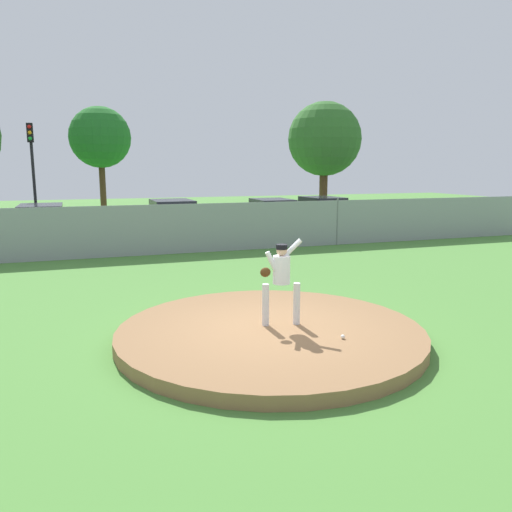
{
  "coord_description": "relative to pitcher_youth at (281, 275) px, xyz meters",
  "views": [
    {
      "loc": [
        -3.17,
        -8.31,
        3.15
      ],
      "look_at": [
        0.28,
        1.61,
        1.3
      ],
      "focal_mm": 34.92,
      "sensor_mm": 36.0,
      "label": 1
    }
  ],
  "objects": [
    {
      "name": "asphalt_strip",
      "position": [
        -0.23,
        14.42,
        -1.18
      ],
      "size": [
        44.0,
        7.0,
        0.01
      ],
      "primitive_type": "cube",
      "color": "#2B2B2D",
      "rests_on": "ground_plane"
    },
    {
      "name": "tree_slender_far",
      "position": [
        -2.15,
        24.91,
        3.84
      ],
      "size": [
        3.79,
        3.79,
        6.95
      ],
      "color": "#4C331E",
      "rests_on": "ground_plane"
    },
    {
      "name": "tree_bushy_near",
      "position": [
        11.59,
        21.29,
        3.79
      ],
      "size": [
        4.73,
        4.73,
        7.38
      ],
      "color": "#4C331E",
      "rests_on": "ground_plane"
    },
    {
      "name": "pitcher_youth",
      "position": [
        0.0,
        0.0,
        0.0
      ],
      "size": [
        0.8,
        0.32,
        1.64
      ],
      "color": "silver",
      "rests_on": "pitchers_mound"
    },
    {
      "name": "traffic_light_near",
      "position": [
        -5.6,
        18.23,
        2.39
      ],
      "size": [
        0.28,
        0.46,
        5.27
      ],
      "color": "black",
      "rests_on": "ground_plane"
    },
    {
      "name": "ground_plane",
      "position": [
        -0.23,
        5.92,
        -1.19
      ],
      "size": [
        80.0,
        80.0,
        0.0
      ],
      "primitive_type": "plane",
      "color": "#4C8438"
    },
    {
      "name": "baseball",
      "position": [
        0.73,
        -1.09,
        -0.92
      ],
      "size": [
        0.07,
        0.07,
        0.07
      ],
      "primitive_type": "sphere",
      "color": "white",
      "rests_on": "pitchers_mound"
    },
    {
      "name": "parked_car_slate",
      "position": [
        -5.1,
        14.43,
        -0.39
      ],
      "size": [
        2.0,
        4.59,
        1.64
      ],
      "color": "slate",
      "rests_on": "ground_plane"
    },
    {
      "name": "pitchers_mound",
      "position": [
        -0.23,
        -0.08,
        -1.07
      ],
      "size": [
        5.68,
        5.68,
        0.24
      ],
      "primitive_type": "cylinder",
      "color": "olive",
      "rests_on": "ground_plane"
    },
    {
      "name": "parked_car_champagne",
      "position": [
        8.2,
        14.65,
        -0.38
      ],
      "size": [
        1.99,
        4.29,
        1.7
      ],
      "color": "tan",
      "rests_on": "ground_plane"
    },
    {
      "name": "traffic_cone_orange",
      "position": [
        -2.92,
        11.62,
        -0.93
      ],
      "size": [
        0.4,
        0.4,
        0.55
      ],
      "color": "orange",
      "rests_on": "asphalt_strip"
    },
    {
      "name": "parked_car_white",
      "position": [
        0.38,
        14.01,
        -0.36
      ],
      "size": [
        2.01,
        4.24,
        1.75
      ],
      "color": "silver",
      "rests_on": "ground_plane"
    },
    {
      "name": "parked_car_navy",
      "position": [
        5.39,
        14.48,
        -0.4
      ],
      "size": [
        1.94,
        4.15,
        1.66
      ],
      "color": "#161E4C",
      "rests_on": "ground_plane"
    },
    {
      "name": "chainlink_fence",
      "position": [
        -0.23,
        9.92,
        -0.26
      ],
      "size": [
        33.85,
        0.07,
        1.95
      ],
      "color": "gray",
      "rests_on": "ground_plane"
    }
  ]
}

